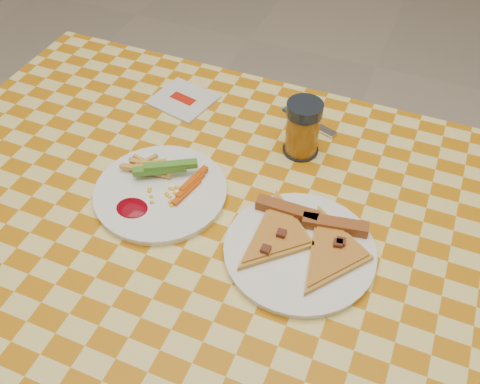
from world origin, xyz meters
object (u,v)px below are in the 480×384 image
at_px(table, 229,253).
at_px(drink_glass, 303,129).
at_px(plate_left, 161,193).
at_px(plate_right, 299,252).

xyz_separation_m(table, drink_glass, (0.05, 0.23, 0.13)).
xyz_separation_m(table, plate_left, (-0.14, 0.02, 0.08)).
bearing_deg(drink_glass, plate_right, -72.32).
bearing_deg(plate_right, drink_glass, 107.68).
height_order(plate_left, plate_right, same).
bearing_deg(drink_glass, plate_left, -132.69).
bearing_deg(drink_glass, table, -102.70).
distance_m(plate_left, drink_glass, 0.29).
xyz_separation_m(plate_left, drink_glass, (0.20, 0.21, 0.05)).
height_order(plate_right, drink_glass, drink_glass).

